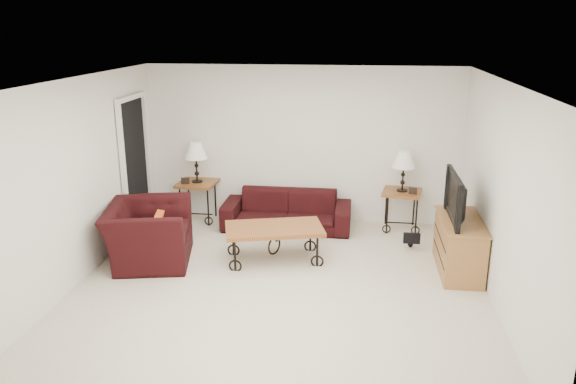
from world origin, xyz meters
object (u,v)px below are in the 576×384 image
Objects in this scene: side_table_left at (198,201)px; coffee_table at (274,244)px; armchair at (148,234)px; lamp_right at (403,171)px; tv_stand at (459,246)px; backpack at (411,232)px; lamp_left at (196,162)px; sofa at (287,211)px; side_table_right at (401,210)px; television at (462,197)px.

side_table_left is 2.07m from coffee_table.
armchair is at bearing -96.74° from side_table_left.
lamp_right is 0.54× the size of tv_stand.
tv_stand is 2.52× the size of backpack.
backpack is at bearing -12.44° from lamp_left.
sofa is 1.54× the size of coffee_table.
tv_stand is (0.65, -1.47, -0.59)m from lamp_right.
lamp_left reaches higher than tv_stand.
side_table_left is (-1.48, 0.18, 0.04)m from sofa.
backpack is at bearing -81.96° from lamp_right.
lamp_right reaches higher than sofa.
tv_stand reaches higher than side_table_right.
side_table_right is at bearing 0.00° from lamp_left.
lamp_right is at bearing 0.00° from side_table_right.
television is at bearing -66.88° from lamp_right.
tv_stand is 0.91m from backpack.
sofa is 1.90m from lamp_right.
armchair is (-3.46, -1.68, 0.08)m from side_table_right.
side_table_left is 0.56× the size of tv_stand.
lamp_left reaches higher than armchair.
television reaches higher than armchair.
tv_stand is at bearing -66.22° from side_table_right.
lamp_left is 0.54× the size of armchair.
armchair is at bearing -172.08° from coffee_table.
sofa is at bearing -60.12° from armchair.
television is (3.89, -1.47, 0.02)m from lamp_left.
lamp_right reaches higher than tv_stand.
side_table_right is at bearing 0.00° from side_table_left.
sofa is at bearing -174.21° from lamp_right.
side_table_right is 0.96× the size of lamp_left.
side_table_right is 2.29m from coffee_table.
coffee_table is (1.48, -1.45, -0.08)m from side_table_left.
tv_stand is at bearing -20.57° from side_table_left.
armchair is (-1.68, -0.23, 0.15)m from coffee_table.
coffee_table is at bearing 179.52° from tv_stand.
television is at bearing -20.67° from lamp_left.
armchair is 2.61× the size of backpack.
sofa is 3.18× the size of lamp_right.
television is (2.40, -1.29, 0.71)m from sofa.
backpack is at bearing -144.25° from television.
sofa is 1.96m from backpack.
lamp_right is 0.52× the size of armchair.
side_table_right is 3.33m from lamp_left.
coffee_table is 2.43m from tv_stand.
armchair is 1.16× the size of television.
lamp_left is (-3.26, -0.00, 0.67)m from side_table_right.
coffee_table is (1.48, -1.45, -0.74)m from lamp_left.
side_table_left is 0.50× the size of coffee_table.
lamp_right is 1.35× the size of backpack.
television reaches higher than coffee_table.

